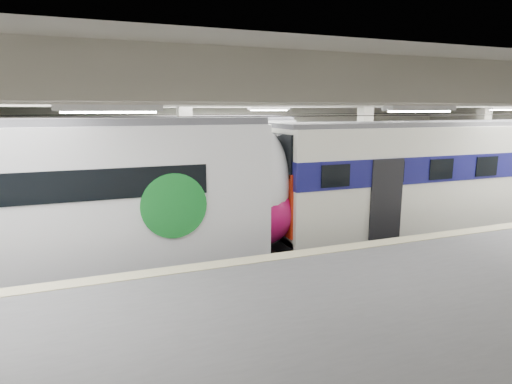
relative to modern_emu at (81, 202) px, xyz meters
name	(u,v)px	position (x,y,z in m)	size (l,w,h in m)	color
station_hall	(316,166)	(6.71, -1.74, 0.94)	(36.00, 24.00, 5.75)	black
modern_emu	(81,202)	(0.00, 0.00, 0.00)	(14.67, 3.03, 4.69)	white
older_rer	(432,176)	(12.86, 0.00, 0.04)	(13.54, 2.99, 4.46)	white
far_train	(125,171)	(1.63, 5.50, 0.08)	(14.59, 3.10, 4.62)	white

